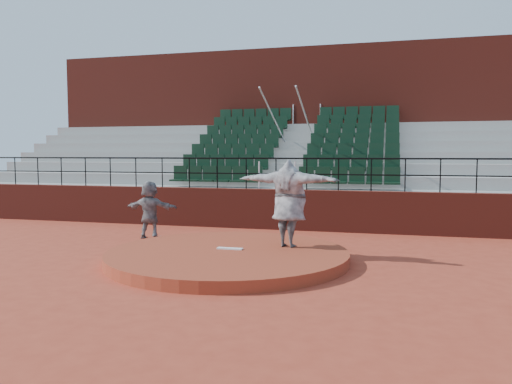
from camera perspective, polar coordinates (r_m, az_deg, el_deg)
ground at (r=11.52m, az=-3.24°, el=-7.90°), size 90.00×90.00×0.00m
pitchers_mound at (r=11.49m, az=-3.24°, el=-7.29°), size 5.50×5.50×0.25m
pitching_rubber at (r=11.61m, az=-3.01°, el=-6.47°), size 0.60×0.15×0.03m
boundary_wall at (r=16.18m, az=2.28°, el=-1.98°), size 24.00×0.30×1.30m
wall_railing at (r=16.09m, az=2.30°, el=2.90°), size 24.04×0.05×1.03m
seating_deck at (r=19.68m, az=4.62°, el=1.46°), size 24.00×5.97×4.63m
press_box_facade at (r=23.58m, az=6.38°, el=7.07°), size 24.00×3.00×7.10m
pitcher at (r=11.79m, az=3.79°, el=-1.30°), size 2.63×1.20×2.06m
fielder at (r=14.77m, az=-12.03°, el=-1.97°), size 1.56×0.52×1.67m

